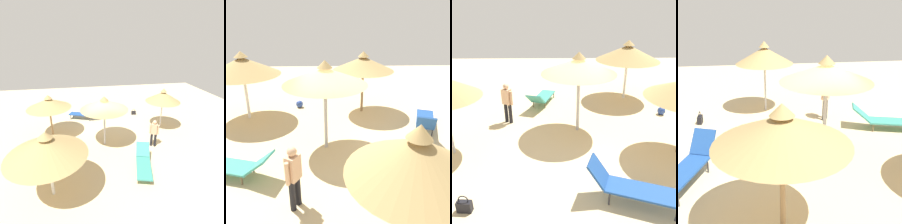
% 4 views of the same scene
% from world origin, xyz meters
% --- Properties ---
extents(ground, '(24.00, 24.00, 0.10)m').
position_xyz_m(ground, '(0.00, 0.00, -0.05)').
color(ground, beige).
extents(parasol_umbrella_edge, '(2.43, 2.43, 2.74)m').
position_xyz_m(parasol_umbrella_edge, '(0.13, 0.44, 2.28)').
color(parasol_umbrella_edge, '#B2B2B7').
rests_on(parasol_umbrella_edge, ground).
extents(parasol_umbrella_back, '(2.10, 2.10, 2.59)m').
position_xyz_m(parasol_umbrella_back, '(-3.67, -0.92, 2.08)').
color(parasol_umbrella_back, '#B2B2B7').
rests_on(parasol_umbrella_back, ground).
extents(parasol_umbrella_far_right, '(2.77, 2.77, 2.63)m').
position_xyz_m(parasol_umbrella_far_right, '(2.50, 3.53, 2.09)').
color(parasol_umbrella_far_right, white).
rests_on(parasol_umbrella_far_right, ground).
extents(parasol_umbrella_far_left, '(2.44, 2.44, 2.51)m').
position_xyz_m(parasol_umbrella_far_left, '(3.06, -1.02, 2.03)').
color(parasol_umbrella_far_left, olive).
rests_on(parasol_umbrella_far_left, ground).
extents(lounge_chair_near_right, '(2.16, 1.27, 0.95)m').
position_xyz_m(lounge_chair_near_right, '(1.08, -3.01, 0.44)').
color(lounge_chair_near_right, '#1E478C').
rests_on(lounge_chair_near_right, ground).
extents(lounge_chair_front, '(1.16, 2.17, 0.78)m').
position_xyz_m(lounge_chair_front, '(-1.28, 2.74, 0.36)').
color(lounge_chair_front, teal).
rests_on(lounge_chair_front, ground).
extents(person_standing_center, '(0.44, 0.33, 1.51)m').
position_xyz_m(person_standing_center, '(-2.39, 1.08, 0.86)').
color(person_standing_center, black).
rests_on(person_standing_center, ground).
extents(beach_ball, '(0.31, 0.31, 0.31)m').
position_xyz_m(beach_ball, '(3.56, 1.66, 0.16)').
color(beach_ball, navy).
rests_on(beach_ball, ground).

